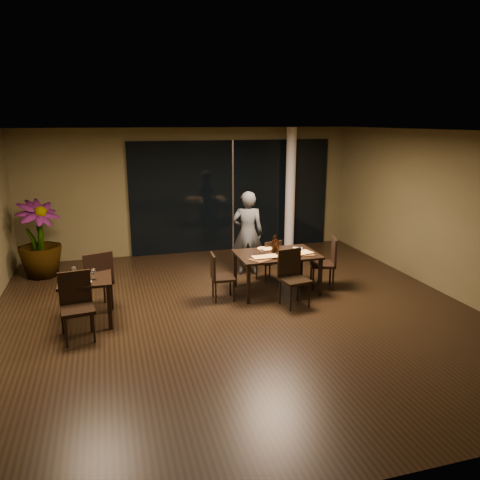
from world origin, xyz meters
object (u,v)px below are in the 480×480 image
(bottle_a, at_px, (274,244))
(main_table, at_px, (277,257))
(chair_main_far, at_px, (270,259))
(chair_main_right, at_px, (327,260))
(potted_plant, at_px, (39,239))
(chair_side_near, at_px, (77,302))
(side_table, at_px, (86,286))
(diner, at_px, (248,233))
(chair_main_left, at_px, (219,274))
(chair_main_near, at_px, (292,274))
(bottle_c, at_px, (275,243))
(chair_side_far, at_px, (97,278))
(bottle_b, at_px, (278,247))

(bottle_a, bearing_deg, main_table, -69.86)
(chair_main_far, distance_m, chair_main_right, 1.14)
(bottle_a, bearing_deg, potted_plant, 154.13)
(chair_main_far, bearing_deg, chair_side_near, 8.74)
(side_table, xyz_separation_m, diner, (3.18, 1.66, 0.26))
(chair_main_left, xyz_separation_m, chair_main_right, (2.16, 0.05, 0.07))
(chair_main_near, xyz_separation_m, chair_side_near, (-3.56, -0.33, 0.01))
(chair_main_right, xyz_separation_m, bottle_c, (-0.99, 0.21, 0.36))
(chair_main_near, relative_size, chair_main_right, 0.99)
(bottle_a, bearing_deg, chair_main_left, -169.74)
(chair_main_left, relative_size, diner, 0.49)
(main_table, xyz_separation_m, diner, (-0.22, 1.16, 0.21))
(chair_side_far, bearing_deg, chair_main_left, 159.56)
(side_table, bearing_deg, chair_main_far, 17.11)
(chair_side_near, bearing_deg, chair_main_left, 13.22)
(side_table, distance_m, chair_main_far, 3.64)
(main_table, bearing_deg, chair_side_far, -179.40)
(potted_plant, distance_m, bottle_a, 4.83)
(diner, bearing_deg, bottle_b, 117.87)
(bottle_b, bearing_deg, diner, 101.70)
(side_table, relative_size, chair_main_far, 0.93)
(bottle_c, bearing_deg, chair_side_far, -176.94)
(chair_side_far, bearing_deg, bottle_a, 163.92)
(diner, height_order, bottle_b, diner)
(main_table, xyz_separation_m, chair_main_far, (0.07, 0.57, -0.20))
(chair_main_near, height_order, bottle_a, bottle_a)
(chair_main_right, distance_m, potted_plant, 5.85)
(diner, height_order, bottle_c, diner)
(chair_main_left, bearing_deg, chair_main_far, -56.79)
(side_table, relative_size, potted_plant, 0.50)
(chair_side_near, bearing_deg, diner, 25.92)
(chair_main_near, distance_m, potted_plant, 5.27)
(chair_side_near, height_order, bottle_c, bottle_c)
(chair_main_left, height_order, chair_main_right, chair_main_right)
(chair_main_right, relative_size, chair_side_far, 0.94)
(bottle_a, bearing_deg, chair_main_near, -84.18)
(chair_side_near, distance_m, diner, 3.96)
(chair_main_far, xyz_separation_m, bottle_b, (-0.05, -0.58, 0.40))
(side_table, bearing_deg, diner, 27.56)
(chair_main_far, bearing_deg, chair_main_left, 14.36)
(side_table, bearing_deg, chair_side_far, 70.21)
(chair_main_left, bearing_deg, chair_main_right, -84.78)
(bottle_a, bearing_deg, chair_main_right, -8.39)
(chair_main_far, relative_size, chair_main_left, 0.99)
(chair_main_near, height_order, diner, diner)
(main_table, height_order, side_table, same)
(chair_side_near, bearing_deg, potted_plant, 97.74)
(diner, distance_m, potted_plant, 4.29)
(chair_main_near, bearing_deg, potted_plant, 138.47)
(bottle_a, relative_size, bottle_c, 1.00)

